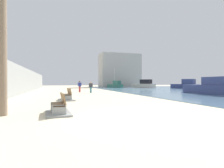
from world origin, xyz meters
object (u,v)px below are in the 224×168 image
(boat_far_left, at_px, (115,85))
(boat_mid_bay, at_px, (210,88))
(bench_far, at_px, (67,97))
(person_walking, at_px, (91,86))
(bench_near, at_px, (59,109))
(person_standing, at_px, (80,86))
(boat_outer, at_px, (186,85))
(boat_far_right, at_px, (144,85))

(boat_far_left, bearing_deg, boat_mid_bay, -84.90)
(boat_mid_bay, height_order, boat_far_left, boat_far_left)
(bench_far, bearing_deg, boat_mid_bay, 8.03)
(person_walking, relative_size, boat_mid_bay, 0.20)
(bench_near, height_order, boat_far_left, boat_far_left)
(person_walking, height_order, person_standing, person_standing)
(boat_outer, bearing_deg, bench_far, -144.00)
(bench_near, relative_size, boat_mid_bay, 0.27)
(person_standing, bearing_deg, boat_far_left, 59.13)
(person_standing, distance_m, boat_far_right, 24.25)
(person_standing, distance_m, boat_mid_bay, 17.25)
(person_standing, xyz_separation_m, boat_mid_bay, (14.49, -9.36, -0.16))
(person_walking, xyz_separation_m, boat_far_right, (16.95, 17.91, -0.09))
(boat_far_right, bearing_deg, bench_near, -121.96)
(person_standing, relative_size, boat_outer, 0.27)
(person_standing, height_order, boat_mid_bay, boat_mid_bay)
(person_walking, distance_m, boat_far_left, 24.25)
(person_standing, relative_size, boat_far_right, 0.24)
(person_standing, height_order, boat_far_left, boat_far_left)
(bench_near, relative_size, boat_outer, 0.35)
(boat_far_right, bearing_deg, bench_far, -126.75)
(bench_far, bearing_deg, boat_far_right, 53.25)
(bench_near, xyz_separation_m, boat_far_right, (21.37, 34.25, 0.58))
(bench_far, xyz_separation_m, person_walking, (3.73, 9.78, 0.67))
(bench_near, height_order, person_walking, person_walking)
(person_walking, bearing_deg, boat_far_left, 64.16)
(bench_far, relative_size, boat_far_left, 0.42)
(person_standing, xyz_separation_m, boat_far_left, (11.88, 19.87, -0.26))
(boat_far_right, relative_size, boat_far_left, 1.35)
(bench_near, relative_size, bench_far, 0.98)
(boat_mid_bay, height_order, boat_far_right, boat_far_right)
(bench_far, distance_m, person_standing, 12.01)
(bench_near, bearing_deg, bench_far, 83.96)
(person_walking, xyz_separation_m, person_standing, (-1.31, 1.96, 0.07))
(bench_far, bearing_deg, person_standing, 78.35)
(person_walking, distance_m, person_standing, 2.36)
(boat_outer, relative_size, boat_far_right, 0.88)
(person_walking, bearing_deg, person_standing, 123.73)
(boat_far_left, bearing_deg, person_standing, -120.87)
(boat_far_left, bearing_deg, boat_far_right, -31.54)
(bench_near, xyz_separation_m, person_standing, (3.11, 18.30, 0.74))
(bench_far, distance_m, boat_outer, 33.82)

